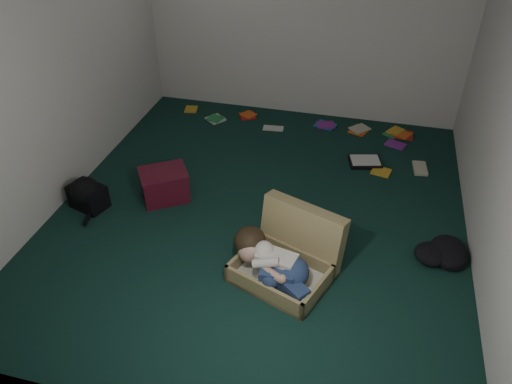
% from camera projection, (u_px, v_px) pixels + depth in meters
% --- Properties ---
extents(floor, '(4.50, 4.50, 0.00)m').
position_uv_depth(floor, '(260.00, 211.00, 5.03)').
color(floor, '#0F2D25').
rests_on(floor, ground).
extents(wall_back, '(4.50, 0.00, 4.50)m').
position_uv_depth(wall_back, '(305.00, 15.00, 6.02)').
color(wall_back, silver).
rests_on(wall_back, ground).
extents(wall_front, '(4.50, 0.00, 4.50)m').
position_uv_depth(wall_front, '(153.00, 278.00, 2.50)').
color(wall_front, silver).
rests_on(wall_front, ground).
extents(wall_left, '(0.00, 4.50, 4.50)m').
position_uv_depth(wall_left, '(53.00, 70.00, 4.66)').
color(wall_left, silver).
rests_on(wall_left, ground).
extents(wall_right, '(0.00, 4.50, 4.50)m').
position_uv_depth(wall_right, '(510.00, 120.00, 3.86)').
color(wall_right, silver).
rests_on(wall_right, ground).
extents(suitcase, '(0.98, 0.96, 0.56)m').
position_uv_depth(suitcase, '(290.00, 256.00, 4.27)').
color(suitcase, '#9F8A57').
rests_on(suitcase, floor).
extents(person, '(0.75, 0.60, 0.35)m').
position_uv_depth(person, '(272.00, 263.00, 4.14)').
color(person, silver).
rests_on(person, suitcase).
extents(maroon_bin, '(0.60, 0.57, 0.33)m').
position_uv_depth(maroon_bin, '(164.00, 185.00, 5.12)').
color(maroon_bin, '#4F101F').
rests_on(maroon_bin, floor).
extents(backpack, '(0.53, 0.47, 0.27)m').
position_uv_depth(backpack, '(88.00, 196.00, 5.02)').
color(backpack, black).
rests_on(backpack, floor).
extents(clothing_pile, '(0.54, 0.49, 0.14)m').
position_uv_depth(clothing_pile, '(437.00, 250.00, 4.46)').
color(clothing_pile, black).
rests_on(clothing_pile, floor).
extents(paper_tray, '(0.41, 0.35, 0.05)m').
position_uv_depth(paper_tray, '(365.00, 162.00, 5.73)').
color(paper_tray, black).
rests_on(paper_tray, floor).
extents(book_scatter, '(3.23, 1.18, 0.02)m').
position_uv_depth(book_scatter, '(324.00, 133.00, 6.29)').
color(book_scatter, gold).
rests_on(book_scatter, floor).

